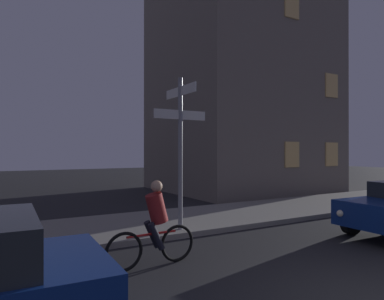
{
  "coord_description": "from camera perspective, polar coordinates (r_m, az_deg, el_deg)",
  "views": [
    {
      "loc": [
        -4.7,
        -2.31,
        2.16
      ],
      "look_at": [
        -0.17,
        5.44,
        2.19
      ],
      "focal_mm": 32.39,
      "sensor_mm": 36.0,
      "label": 1
    }
  ],
  "objects": [
    {
      "name": "signpost",
      "position": [
        8.97,
        -1.94,
        1.8
      ],
      "size": [
        1.49,
        1.57,
        3.93
      ],
      "color": "gray",
      "rests_on": "sidewalk_kerb"
    },
    {
      "name": "cyclist",
      "position": [
        6.7,
        -6.23,
        -12.39
      ],
      "size": [
        1.82,
        0.34,
        1.61
      ],
      "color": "black",
      "rests_on": "ground_plane"
    },
    {
      "name": "building_right_block",
      "position": [
        20.76,
        7.9,
        17.63
      ],
      "size": [
        8.47,
        7.82,
        17.02
      ],
      "color": "slate",
      "rests_on": "ground_plane"
    },
    {
      "name": "sidewalk_kerb",
      "position": [
        10.53,
        -3.22,
        -11.64
      ],
      "size": [
        40.0,
        3.43,
        0.14
      ],
      "primitive_type": "cube",
      "color": "gray",
      "rests_on": "ground_plane"
    }
  ]
}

